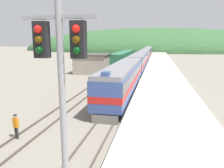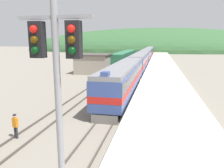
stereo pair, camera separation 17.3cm
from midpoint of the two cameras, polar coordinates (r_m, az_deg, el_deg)
name	(u,v)px [view 1 (the left image)]	position (r m, az deg, el deg)	size (l,w,h in m)	color
track_main	(144,62)	(70.58, 8.25, 5.64)	(1.52, 180.00, 0.16)	#4C443D
track_siding	(129,62)	(71.03, 4.30, 5.76)	(1.52, 180.00, 0.16)	#4C443D
platform	(161,69)	(50.55, 12.67, 3.76)	(6.96, 140.00, 0.90)	#BCB5A5
distant_hills	(151,51)	(162.06, 10.22, 8.59)	(192.28, 86.52, 31.76)	#335B33
station_shed	(92,63)	(46.48, -5.24, 5.36)	(7.14, 6.52, 4.08)	gray
express_train_lead_car	(124,78)	(27.52, 2.92, 1.62)	(2.91, 21.34, 4.30)	black
carriage_second	(139,62)	(50.23, 6.91, 5.85)	(2.90, 22.48, 3.94)	black
carriage_third	(145,55)	(73.47, 8.44, 7.46)	(2.90, 22.48, 3.94)	black
carriage_fourth	(148,52)	(96.76, 9.23, 8.30)	(2.90, 22.48, 3.94)	black
carriage_fifth	(149,50)	(120.08, 9.72, 8.81)	(2.90, 22.48, 3.94)	black
siding_train	(124,58)	(61.20, 3.15, 6.72)	(2.90, 28.82, 3.88)	black
signal_mast_main	(62,86)	(6.50, -13.77, -0.56)	(2.20, 0.42, 8.24)	gray
track_worker	(16,125)	(16.76, -24.09, -9.75)	(0.40, 0.29, 1.75)	#2D2D33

